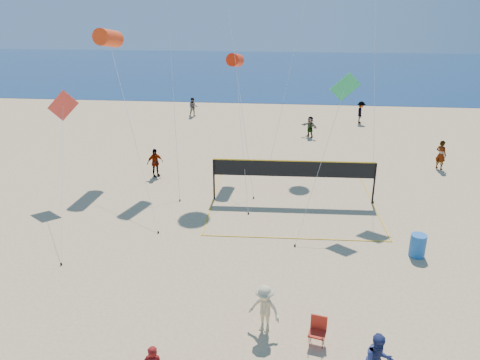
{
  "coord_description": "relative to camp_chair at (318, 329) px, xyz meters",
  "views": [
    {
      "loc": [
        2.2,
        -11.52,
        10.42
      ],
      "look_at": [
        0.85,
        2.0,
        5.1
      ],
      "focal_mm": 35.0,
      "sensor_mm": 36.0,
      "label": 1
    }
  ],
  "objects": [
    {
      "name": "camp_chair",
      "position": [
        0.0,
        0.0,
        0.0
      ],
      "size": [
        0.62,
        0.74,
        1.08
      ],
      "rotation": [
        0.0,
        0.0,
        -0.24
      ],
      "color": "#B32414",
      "rests_on": "ground"
    },
    {
      "name": "trash_barrel",
      "position": [
        4.56,
        5.94,
        -0.05
      ],
      "size": [
        0.89,
        0.89,
        1.01
      ],
      "primitive_type": "cylinder",
      "rotation": [
        0.0,
        0.0,
        0.43
      ],
      "color": "#1A5DAE",
      "rests_on": "ground"
    },
    {
      "name": "ocean",
      "position": [
        -3.47,
        61.18,
        -0.53
      ],
      "size": [
        140.0,
        50.0,
        0.03
      ],
      "primitive_type": "cube",
      "color": "navy",
      "rests_on": "ground"
    },
    {
      "name": "far_person_2",
      "position": [
        8.77,
        17.4,
        0.41
      ],
      "size": [
        0.81,
        0.83,
        1.92
      ],
      "primitive_type": "imported",
      "rotation": [
        0.0,
        0.0,
        2.28
      ],
      "color": "gray",
      "rests_on": "ground"
    },
    {
      "name": "far_person_4",
      "position": [
        5.3,
        28.98,
        0.41
      ],
      "size": [
        0.86,
        1.32,
        1.92
      ],
      "primitive_type": "imported",
      "rotation": [
        0.0,
        0.0,
        1.44
      ],
      "color": "gray",
      "rests_on": "ground"
    },
    {
      "name": "far_person_0",
      "position": [
        -9.2,
        14.23,
        0.35
      ],
      "size": [
        1.09,
        1.0,
        1.79
      ],
      "primitive_type": "imported",
      "rotation": [
        0.0,
        0.0,
        0.68
      ],
      "color": "gray",
      "rests_on": "ground"
    },
    {
      "name": "kite_0",
      "position": [
        -11.9,
        15.59,
        7.6
      ],
      "size": [
        5.43,
        9.98,
        8.81
      ],
      "rotation": [
        0.0,
        0.0,
        -0.06
      ],
      "color": "#FF3F10",
      "rests_on": "ground"
    },
    {
      "name": "volleyball_net",
      "position": [
        -0.74,
        11.26,
        1.06
      ],
      "size": [
        9.06,
        8.92,
        2.35
      ],
      "rotation": [
        0.0,
        0.0,
        0.03
      ],
      "color": "black",
      "rests_on": "ground"
    },
    {
      "name": "far_person_3",
      "position": [
        -9.9,
        30.03,
        0.32
      ],
      "size": [
        0.97,
        0.82,
        1.74
      ],
      "primitive_type": "imported",
      "rotation": [
        0.0,
        0.0,
        0.22
      ],
      "color": "gray",
      "rests_on": "ground"
    },
    {
      "name": "far_person_1",
      "position": [
        0.68,
        24.08,
        0.29
      ],
      "size": [
        1.47,
        1.41,
        1.67
      ],
      "primitive_type": "imported",
      "rotation": [
        0.0,
        0.0,
        -0.74
      ],
      "color": "gray",
      "rests_on": "ground"
    },
    {
      "name": "kite_2",
      "position": [
        -4.43,
        16.41,
        6.31
      ],
      "size": [
        1.95,
        8.06,
        7.38
      ],
      "rotation": [
        0.0,
        0.0,
        -0.1
      ],
      "color": "red",
      "rests_on": "ground"
    },
    {
      "name": "ground",
      "position": [
        -3.47,
        -0.82,
        -0.55
      ],
      "size": [
        120.0,
        120.0,
        0.0
      ],
      "primitive_type": "plane",
      "color": "#D6B078",
      "rests_on": "ground"
    },
    {
      "name": "bystander_b",
      "position": [
        -1.74,
        0.44,
        0.31
      ],
      "size": [
        1.27,
        1.03,
        1.72
      ],
      "primitive_type": "imported",
      "rotation": [
        0.0,
        0.0,
        -0.42
      ],
      "color": "#D1C08B",
      "rests_on": "ground"
    },
    {
      "name": "kite_4",
      "position": [
        1.37,
        10.12,
        5.49
      ],
      "size": [
        2.92,
        4.3,
        7.15
      ],
      "rotation": [
        0.0,
        0.0,
        0.17
      ],
      "color": "#27BA64",
      "rests_on": "ground"
    },
    {
      "name": "kite_3",
      "position": [
        -13.04,
        11.0,
        4.22
      ],
      "size": [
        3.74,
        7.85,
        5.88
      ],
      "rotation": [
        0.0,
        0.0,
        0.22
      ],
      "color": "#F13D2F",
      "rests_on": "ground"
    }
  ]
}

